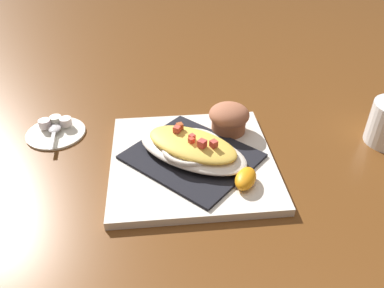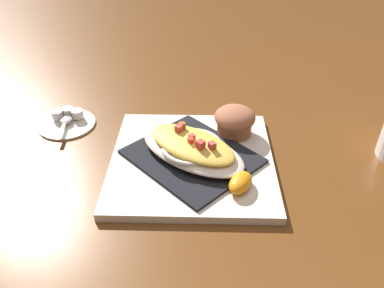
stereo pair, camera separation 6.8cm
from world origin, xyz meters
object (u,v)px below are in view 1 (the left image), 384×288
at_px(gratin_dish, 192,147).
at_px(muffin, 229,118).
at_px(orange_garnish, 245,178).
at_px(creamer_cup_2, 45,124).
at_px(creamer_saucer, 56,132).
at_px(spoon, 54,130).
at_px(square_plate, 192,161).
at_px(creamer_cup_0, 66,122).
at_px(creamer_cup_1, 56,120).

bearing_deg(gratin_dish, muffin, 147.30).
xyz_separation_m(orange_garnish, creamer_cup_2, (-0.13, -0.40, -0.01)).
xyz_separation_m(creamer_saucer, spoon, (0.01, 0.00, 0.01)).
xyz_separation_m(orange_garnish, spoon, (-0.12, -0.38, -0.01)).
bearing_deg(gratin_dish, square_plate, -104.56).
distance_m(gratin_dish, creamer_saucer, 0.29).
bearing_deg(muffin, square_plate, -32.71).
relative_size(muffin, orange_garnish, 1.10).
xyz_separation_m(gratin_dish, spoon, (-0.06, -0.28, -0.02)).
xyz_separation_m(square_plate, gratin_dish, (0.00, 0.00, 0.03)).
distance_m(square_plate, creamer_cup_0, 0.28).
height_order(square_plate, creamer_cup_1, creamer_cup_1).
bearing_deg(creamer_cup_1, spoon, 16.59).
distance_m(creamer_cup_1, creamer_cup_2, 0.02).
bearing_deg(creamer_saucer, orange_garnish, 71.98).
bearing_deg(creamer_cup_1, muffin, 90.92).
height_order(orange_garnish, creamer_saucer, orange_garnish).
bearing_deg(creamer_saucer, square_plate, 77.28).
relative_size(square_plate, spoon, 3.21).
distance_m(gratin_dish, muffin, 0.11).
height_order(creamer_cup_0, creamer_cup_1, same).
height_order(gratin_dish, orange_garnish, gratin_dish).
distance_m(square_plate, creamer_cup_2, 0.32).
relative_size(square_plate, orange_garnish, 4.06).
relative_size(gratin_dish, creamer_cup_0, 9.76).
distance_m(gratin_dish, spoon, 0.29).
bearing_deg(creamer_cup_2, orange_garnish, 71.74).
bearing_deg(creamer_cup_1, creamer_cup_0, 80.81).
relative_size(creamer_saucer, creamer_cup_1, 4.90).
height_order(gratin_dish, creamer_cup_0, gratin_dish).
relative_size(muffin, spoon, 0.87).
bearing_deg(muffin, spoon, -84.00).
bearing_deg(creamer_cup_2, square_plate, 76.52).
relative_size(square_plate, creamer_cup_2, 12.11).
relative_size(orange_garnish, creamer_cup_0, 2.99).
xyz_separation_m(orange_garnish, creamer_cup_0, (-0.15, -0.36, -0.01)).
height_order(gratin_dish, spoon, gratin_dish).
xyz_separation_m(gratin_dish, orange_garnish, (0.06, 0.09, -0.01)).
bearing_deg(creamer_cup_1, gratin_dish, 72.96).
xyz_separation_m(square_plate, spoon, (-0.06, -0.28, 0.01)).
relative_size(gratin_dish, creamer_cup_1, 9.76).
distance_m(square_plate, spoon, 0.29).
height_order(creamer_cup_1, creamer_cup_2, same).
bearing_deg(spoon, creamer_cup_0, 153.18).
bearing_deg(orange_garnish, gratin_dish, -122.01).
bearing_deg(creamer_saucer, muffin, 95.12).
xyz_separation_m(square_plate, creamer_cup_2, (-0.07, -0.31, 0.01)).
xyz_separation_m(creamer_saucer, creamer_cup_1, (-0.03, -0.01, 0.01)).
bearing_deg(creamer_cup_0, square_plate, 72.33).
bearing_deg(muffin, creamer_cup_2, -86.73).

